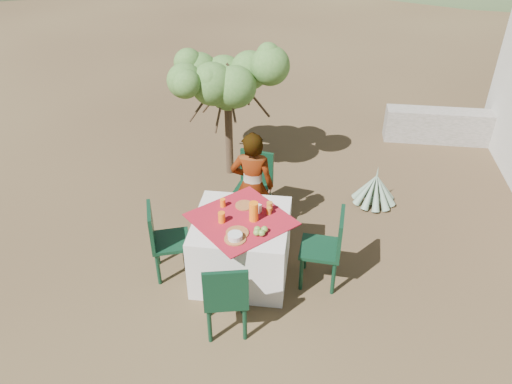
# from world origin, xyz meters

# --- Properties ---
(ground) EXTENTS (160.00, 160.00, 0.00)m
(ground) POSITION_xyz_m (0.00, 0.00, 0.00)
(ground) COLOR #362418
(ground) RESTS_ON ground
(table) EXTENTS (1.30, 1.30, 0.76)m
(table) POSITION_xyz_m (0.41, -0.25, 0.38)
(table) COLOR silver
(table) RESTS_ON ground
(chair_far) EXTENTS (0.51, 0.51, 0.94)m
(chair_far) POSITION_xyz_m (0.41, 0.83, 0.52)
(chair_far) COLOR black
(chair_far) RESTS_ON ground
(chair_near) EXTENTS (0.50, 0.50, 0.91)m
(chair_near) POSITION_xyz_m (0.40, -1.15, 0.51)
(chair_near) COLOR black
(chair_near) RESTS_ON ground
(chair_left) EXTENTS (0.53, 0.53, 0.90)m
(chair_left) POSITION_xyz_m (-0.44, -0.37, 0.50)
(chair_left) COLOR black
(chair_left) RESTS_ON ground
(chair_right) EXTENTS (0.46, 0.46, 0.93)m
(chair_right) POSITION_xyz_m (1.36, -0.28, 0.52)
(chair_right) COLOR black
(chair_right) RESTS_ON ground
(person) EXTENTS (0.52, 0.35, 1.43)m
(person) POSITION_xyz_m (0.43, 0.47, 0.71)
(person) COLOR #8C6651
(person) RESTS_ON ground
(shrub_tree) EXTENTS (1.47, 1.45, 1.73)m
(shrub_tree) POSITION_xyz_m (-0.06, 1.98, 1.37)
(shrub_tree) COLOR #402E20
(shrub_tree) RESTS_ON ground
(agave) EXTENTS (0.60, 0.61, 0.64)m
(agave) POSITION_xyz_m (2.00, 1.38, 0.22)
(agave) COLOR gray
(agave) RESTS_ON ground
(stone_wall) EXTENTS (2.60, 0.35, 0.55)m
(stone_wall) POSITION_xyz_m (3.60, 3.40, 0.28)
(stone_wall) COLOR gray
(stone_wall) RESTS_ON ground
(plate_far) EXTENTS (0.20, 0.20, 0.01)m
(plate_far) POSITION_xyz_m (0.41, -0.01, 0.77)
(plate_far) COLOR brown
(plate_far) RESTS_ON table
(plate_near) EXTENTS (0.24, 0.24, 0.01)m
(plate_near) POSITION_xyz_m (0.41, -0.51, 0.77)
(plate_near) COLOR brown
(plate_near) RESTS_ON table
(glass_far) EXTENTS (0.06, 0.06, 0.10)m
(glass_far) POSITION_xyz_m (0.18, -0.05, 0.81)
(glass_far) COLOR orange
(glass_far) RESTS_ON table
(glass_near) EXTENTS (0.07, 0.07, 0.12)m
(glass_near) POSITION_xyz_m (0.22, -0.33, 0.82)
(glass_near) COLOR orange
(glass_near) RESTS_ON table
(juice_pitcher) EXTENTS (0.10, 0.10, 0.22)m
(juice_pitcher) POSITION_xyz_m (0.55, -0.25, 0.87)
(juice_pitcher) COLOR orange
(juice_pitcher) RESTS_ON table
(bowl_plate) EXTENTS (0.23, 0.23, 0.01)m
(bowl_plate) POSITION_xyz_m (0.41, -0.60, 0.77)
(bowl_plate) COLOR brown
(bowl_plate) RESTS_ON table
(white_bowl) EXTENTS (0.15, 0.15, 0.06)m
(white_bowl) POSITION_xyz_m (0.41, -0.60, 0.80)
(white_bowl) COLOR silver
(white_bowl) RESTS_ON bowl_plate
(jar_left) EXTENTS (0.05, 0.05, 0.08)m
(jar_left) POSITION_xyz_m (0.70, -0.12, 0.80)
(jar_left) COLOR #BD7121
(jar_left) RESTS_ON table
(jar_right) EXTENTS (0.07, 0.07, 0.11)m
(jar_right) POSITION_xyz_m (0.70, -0.06, 0.81)
(jar_right) COLOR #BD7121
(jar_right) RESTS_ON table
(napkin_holder) EXTENTS (0.09, 0.07, 0.10)m
(napkin_holder) POSITION_xyz_m (0.58, -0.10, 0.81)
(napkin_holder) COLOR silver
(napkin_holder) RESTS_ON table
(fruit_cluster) EXTENTS (0.14, 0.13, 0.07)m
(fruit_cluster) POSITION_xyz_m (0.65, -0.48, 0.80)
(fruit_cluster) COLOR olive
(fruit_cluster) RESTS_ON table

